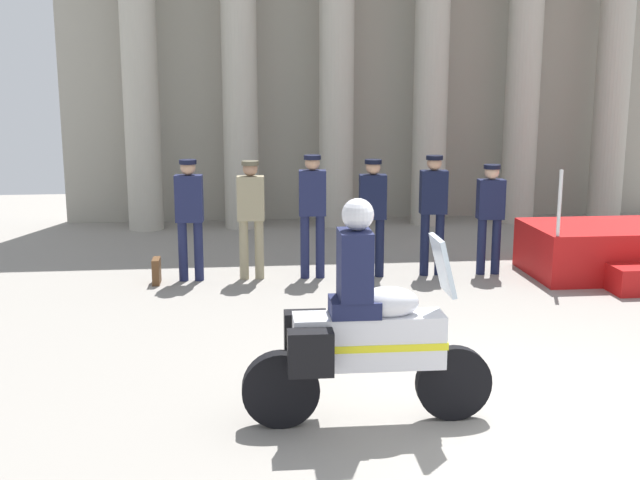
{
  "coord_description": "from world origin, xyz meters",
  "views": [
    {
      "loc": [
        -2.54,
        -5.97,
        2.83
      ],
      "look_at": [
        -1.64,
        2.56,
        1.06
      ],
      "focal_mm": 44.16,
      "sensor_mm": 36.0,
      "label": 1
    }
  ],
  "objects_px": {
    "officer_in_row_0": "(189,210)",
    "officer_in_row_1": "(251,210)",
    "motorcycle_with_rider": "(360,332)",
    "officer_in_row_4": "(433,205)",
    "officer_in_row_5": "(490,210)",
    "briefcase_on_ground": "(157,271)",
    "officer_in_row_2": "(312,206)",
    "officer_in_row_3": "(373,208)"
  },
  "relations": [
    {
      "from": "officer_in_row_0",
      "to": "officer_in_row_1",
      "type": "bearing_deg",
      "value": -176.46
    },
    {
      "from": "officer_in_row_1",
      "to": "motorcycle_with_rider",
      "type": "relative_size",
      "value": 0.81
    },
    {
      "from": "officer_in_row_4",
      "to": "officer_in_row_5",
      "type": "bearing_deg",
      "value": -178.23
    },
    {
      "from": "officer_in_row_1",
      "to": "briefcase_on_ground",
      "type": "distance_m",
      "value": 1.57
    },
    {
      "from": "officer_in_row_5",
      "to": "officer_in_row_2",
      "type": "bearing_deg",
      "value": 2.63
    },
    {
      "from": "officer_in_row_4",
      "to": "briefcase_on_ground",
      "type": "height_order",
      "value": "officer_in_row_4"
    },
    {
      "from": "officer_in_row_1",
      "to": "officer_in_row_5",
      "type": "height_order",
      "value": "officer_in_row_1"
    },
    {
      "from": "officer_in_row_1",
      "to": "briefcase_on_ground",
      "type": "bearing_deg",
      "value": 8.86
    },
    {
      "from": "officer_in_row_0",
      "to": "briefcase_on_ground",
      "type": "relative_size",
      "value": 4.79
    },
    {
      "from": "officer_in_row_1",
      "to": "officer_in_row_5",
      "type": "distance_m",
      "value": 3.46
    },
    {
      "from": "officer_in_row_3",
      "to": "motorcycle_with_rider",
      "type": "bearing_deg",
      "value": 82.55
    },
    {
      "from": "officer_in_row_3",
      "to": "briefcase_on_ground",
      "type": "distance_m",
      "value": 3.18
    },
    {
      "from": "officer_in_row_2",
      "to": "officer_in_row_4",
      "type": "height_order",
      "value": "officer_in_row_2"
    },
    {
      "from": "officer_in_row_3",
      "to": "officer_in_row_2",
      "type": "bearing_deg",
      "value": 1.79
    },
    {
      "from": "officer_in_row_4",
      "to": "officer_in_row_5",
      "type": "height_order",
      "value": "officer_in_row_4"
    },
    {
      "from": "officer_in_row_0",
      "to": "officer_in_row_2",
      "type": "xyz_separation_m",
      "value": [
        1.73,
        -0.03,
        0.03
      ]
    },
    {
      "from": "officer_in_row_2",
      "to": "officer_in_row_0",
      "type": "bearing_deg",
      "value": 2.61
    },
    {
      "from": "briefcase_on_ground",
      "to": "officer_in_row_5",
      "type": "bearing_deg",
      "value": 0.74
    },
    {
      "from": "officer_in_row_5",
      "to": "officer_in_row_1",
      "type": "bearing_deg",
      "value": 2.39
    },
    {
      "from": "officer_in_row_4",
      "to": "motorcycle_with_rider",
      "type": "xyz_separation_m",
      "value": [
        -1.83,
        -4.89,
        -0.24
      ]
    },
    {
      "from": "officer_in_row_0",
      "to": "officer_in_row_5",
      "type": "xyz_separation_m",
      "value": [
        4.32,
        -0.06,
        -0.06
      ]
    },
    {
      "from": "officer_in_row_2",
      "to": "motorcycle_with_rider",
      "type": "xyz_separation_m",
      "value": [
        -0.08,
        -4.9,
        -0.25
      ]
    },
    {
      "from": "officer_in_row_0",
      "to": "officer_in_row_2",
      "type": "bearing_deg",
      "value": -177.39
    },
    {
      "from": "officer_in_row_0",
      "to": "motorcycle_with_rider",
      "type": "bearing_deg",
      "value": 112.0
    },
    {
      "from": "officer_in_row_1",
      "to": "officer_in_row_3",
      "type": "xyz_separation_m",
      "value": [
        1.73,
        -0.05,
        0.0
      ]
    },
    {
      "from": "officer_in_row_0",
      "to": "motorcycle_with_rider",
      "type": "relative_size",
      "value": 0.82
    },
    {
      "from": "motorcycle_with_rider",
      "to": "officer_in_row_4",
      "type": "bearing_deg",
      "value": 70.15
    },
    {
      "from": "motorcycle_with_rider",
      "to": "officer_in_row_1",
      "type": "bearing_deg",
      "value": 99.78
    },
    {
      "from": "officer_in_row_4",
      "to": "briefcase_on_ground",
      "type": "bearing_deg",
      "value": 4.71
    },
    {
      "from": "officer_in_row_4",
      "to": "officer_in_row_5",
      "type": "xyz_separation_m",
      "value": [
        0.84,
        -0.02,
        -0.08
      ]
    },
    {
      "from": "officer_in_row_1",
      "to": "officer_in_row_2",
      "type": "xyz_separation_m",
      "value": [
        0.87,
        -0.03,
        0.05
      ]
    },
    {
      "from": "officer_in_row_2",
      "to": "officer_in_row_5",
      "type": "relative_size",
      "value": 1.1
    },
    {
      "from": "officer_in_row_3",
      "to": "briefcase_on_ground",
      "type": "bearing_deg",
      "value": 4.84
    },
    {
      "from": "officer_in_row_3",
      "to": "officer_in_row_4",
      "type": "bearing_deg",
      "value": -175.74
    },
    {
      "from": "officer_in_row_3",
      "to": "officer_in_row_5",
      "type": "distance_m",
      "value": 1.73
    },
    {
      "from": "officer_in_row_0",
      "to": "officer_in_row_5",
      "type": "bearing_deg",
      "value": -177.38
    },
    {
      "from": "officer_in_row_0",
      "to": "officer_in_row_4",
      "type": "distance_m",
      "value": 3.48
    },
    {
      "from": "officer_in_row_0",
      "to": "officer_in_row_3",
      "type": "height_order",
      "value": "officer_in_row_0"
    },
    {
      "from": "officer_in_row_3",
      "to": "officer_in_row_5",
      "type": "bearing_deg",
      "value": -176.95
    },
    {
      "from": "officer_in_row_5",
      "to": "briefcase_on_ground",
      "type": "relative_size",
      "value": 4.48
    },
    {
      "from": "officer_in_row_4",
      "to": "motorcycle_with_rider",
      "type": "relative_size",
      "value": 0.84
    },
    {
      "from": "officer_in_row_0",
      "to": "officer_in_row_2",
      "type": "distance_m",
      "value": 1.73
    }
  ]
}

